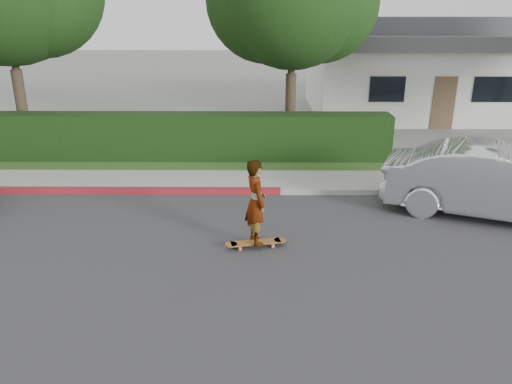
# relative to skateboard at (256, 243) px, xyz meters

# --- Properties ---
(ground) EXTENTS (120.00, 120.00, 0.00)m
(ground) POSITION_rel_skateboard_xyz_m (-0.39, -0.95, -0.11)
(ground) COLOR slate
(ground) RESTS_ON ground
(road) EXTENTS (60.00, 8.00, 0.01)m
(road) POSITION_rel_skateboard_xyz_m (-0.39, -0.95, -0.10)
(road) COLOR #2D2D30
(road) RESTS_ON ground
(curb_far) EXTENTS (60.00, 0.20, 0.15)m
(curb_far) POSITION_rel_skateboard_xyz_m (-0.39, 3.15, -0.03)
(curb_far) COLOR #9E9E99
(curb_far) RESTS_ON ground
(curb_red_section) EXTENTS (12.00, 0.21, 0.15)m
(curb_red_section) POSITION_rel_skateboard_xyz_m (-5.39, 3.15, -0.03)
(curb_red_section) COLOR maroon
(curb_red_section) RESTS_ON ground
(sidewalk_far) EXTENTS (60.00, 1.60, 0.12)m
(sidewalk_far) POSITION_rel_skateboard_xyz_m (-0.39, 4.05, -0.05)
(sidewalk_far) COLOR gray
(sidewalk_far) RESTS_ON ground
(planting_strip) EXTENTS (60.00, 1.60, 0.10)m
(planting_strip) POSITION_rel_skateboard_xyz_m (-0.39, 5.65, -0.06)
(planting_strip) COLOR #2D4C1E
(planting_strip) RESTS_ON ground
(hedge) EXTENTS (15.00, 1.00, 1.50)m
(hedge) POSITION_rel_skateboard_xyz_m (-3.39, 6.25, 0.64)
(hedge) COLOR black
(hedge) RESTS_ON ground
(house) EXTENTS (10.60, 8.60, 4.30)m
(house) POSITION_rel_skateboard_xyz_m (7.61, 15.05, 1.99)
(house) COLOR beige
(house) RESTS_ON ground
(skateboard) EXTENTS (1.26, 0.49, 0.11)m
(skateboard) POSITION_rel_skateboard_xyz_m (0.00, 0.00, 0.00)
(skateboard) COLOR #DF6C3D
(skateboard) RESTS_ON ground
(skateboarder) EXTENTS (0.58, 0.71, 1.69)m
(skateboarder) POSITION_rel_skateboard_xyz_m (0.00, 0.00, 0.86)
(skateboarder) COLOR white
(skateboarder) RESTS_ON skateboard
(car_silver) EXTENTS (5.21, 3.44, 1.62)m
(car_silver) POSITION_rel_skateboard_xyz_m (5.41, 1.72, 0.70)
(car_silver) COLOR silver
(car_silver) RESTS_ON ground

